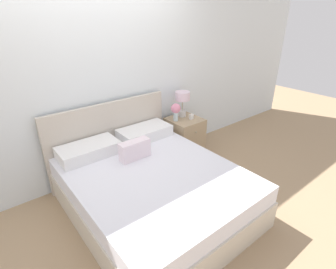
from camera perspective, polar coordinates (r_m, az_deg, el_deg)
The scene contains 7 objects.
ground_plane at distance 3.74m, azimuth -11.88°, elevation -7.77°, with size 12.00×12.00×0.00m, color tan.
wall_back at distance 3.30m, azimuth -14.50°, elevation 12.13°, with size 8.00×0.06×2.60m.
bed at distance 2.93m, azimuth -3.99°, elevation -11.01°, with size 1.64×1.96×0.99m.
nightstand at distance 3.95m, azimuth 3.60°, elevation -0.50°, with size 0.45×0.48×0.58m.
table_lamp at distance 3.84m, azimuth 3.17°, elevation 7.75°, with size 0.21×0.21×0.37m.
flower_vase at distance 3.71m, azimuth 1.73°, elevation 5.36°, with size 0.14×0.14×0.25m.
alarm_clock at distance 3.82m, azimuth 5.11°, elevation 3.88°, with size 0.06×0.04×0.07m.
Camera 1 is at (-1.31, -2.87, 2.01)m, focal length 28.00 mm.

